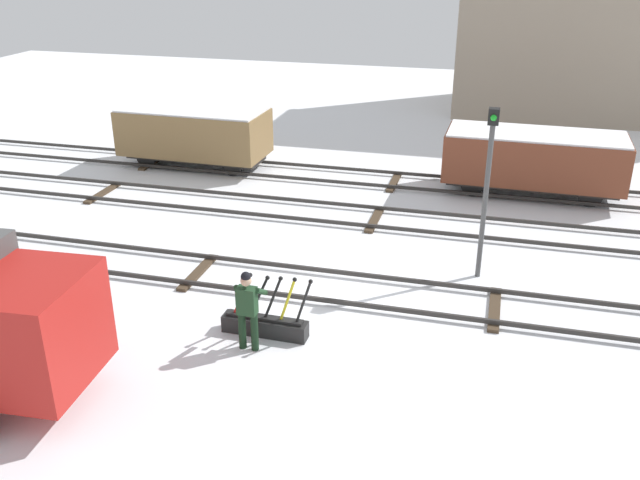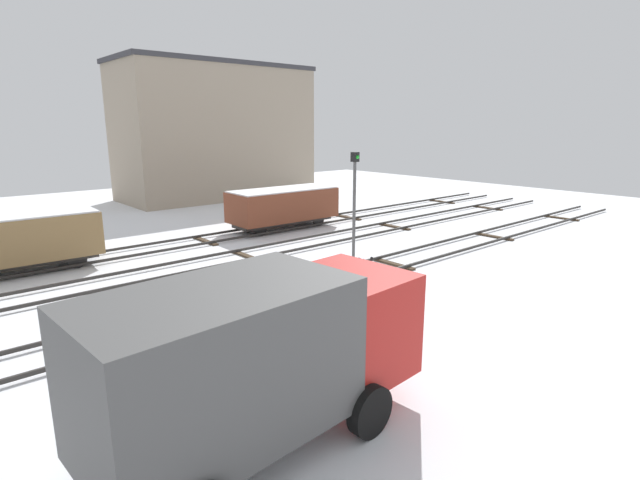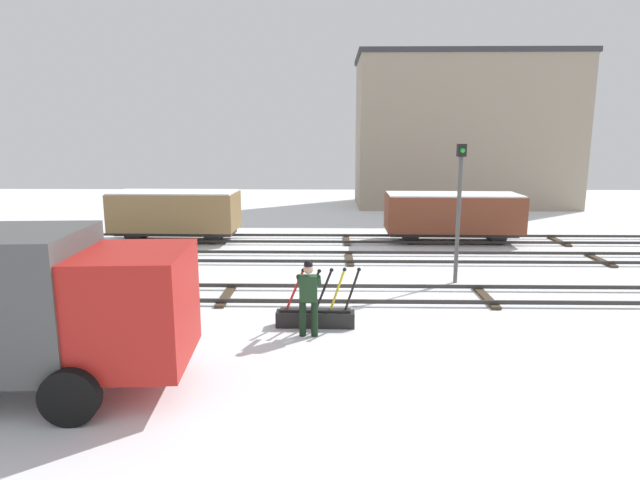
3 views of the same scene
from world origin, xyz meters
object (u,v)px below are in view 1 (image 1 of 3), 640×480
at_px(rail_worker, 248,306).
at_px(freight_car_far_end, 194,133).
at_px(switch_lever_frame, 266,324).
at_px(freight_car_near_switch, 534,159).
at_px(signal_post, 487,178).

xyz_separation_m(rail_worker, freight_car_far_end, (-5.96, 10.69, 0.26)).
xyz_separation_m(switch_lever_frame, freight_car_far_end, (-6.10, 10.12, 0.97)).
bearing_deg(switch_lever_frame, freight_car_near_switch, 63.24).
bearing_deg(rail_worker, freight_car_far_end, 120.25).
bearing_deg(signal_post, freight_car_far_end, 148.35).
xyz_separation_m(signal_post, freight_car_far_end, (-10.18, 6.27, -1.27)).
distance_m(rail_worker, signal_post, 6.30).
bearing_deg(freight_car_far_end, switch_lever_frame, -57.55).
relative_size(rail_worker, freight_car_near_switch, 0.31).
xyz_separation_m(switch_lever_frame, signal_post, (4.08, 3.84, 2.24)).
bearing_deg(switch_lever_frame, rail_worker, -103.21).
distance_m(rail_worker, freight_car_far_end, 12.24).
bearing_deg(rail_worker, signal_post, 47.39).
relative_size(switch_lever_frame, freight_car_far_end, 0.38).
height_order(rail_worker, freight_car_far_end, freight_car_far_end).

